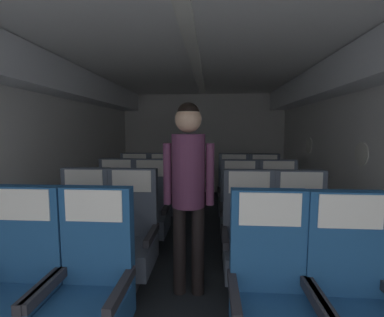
# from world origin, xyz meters

# --- Properties ---
(ground) EXTENTS (3.88, 6.68, 0.02)m
(ground) POSITION_xyz_m (0.00, 3.14, -0.01)
(ground) COLOR #23282D
(fuselage_shell) EXTENTS (3.76, 6.33, 2.28)m
(fuselage_shell) POSITION_xyz_m (0.00, 3.42, 1.65)
(fuselage_shell) COLOR silver
(fuselage_shell) RESTS_ON ground
(seat_a_left_window) EXTENTS (0.48, 0.52, 1.07)m
(seat_a_left_window) POSITION_xyz_m (-1.00, 1.62, 0.45)
(seat_a_left_window) COLOR #38383D
(seat_a_left_window) RESTS_ON ground
(seat_a_left_aisle) EXTENTS (0.48, 0.52, 1.07)m
(seat_a_left_aisle) POSITION_xyz_m (-0.54, 1.63, 0.45)
(seat_a_left_aisle) COLOR #38383D
(seat_a_left_aisle) RESTS_ON ground
(seat_a_right_aisle) EXTENTS (0.48, 0.52, 1.07)m
(seat_a_right_aisle) POSITION_xyz_m (1.00, 1.62, 0.45)
(seat_a_right_aisle) COLOR #38383D
(seat_a_right_aisle) RESTS_ON ground
(seat_a_right_window) EXTENTS (0.48, 0.52, 1.07)m
(seat_a_right_window) POSITION_xyz_m (0.54, 1.63, 0.45)
(seat_a_right_window) COLOR #38383D
(seat_a_right_window) RESTS_ON ground
(seat_b_left_window) EXTENTS (0.48, 0.52, 1.07)m
(seat_b_left_window) POSITION_xyz_m (-1.00, 2.45, 0.45)
(seat_b_left_window) COLOR #38383D
(seat_b_left_window) RESTS_ON ground
(seat_b_left_aisle) EXTENTS (0.48, 0.52, 1.07)m
(seat_b_left_aisle) POSITION_xyz_m (-0.54, 2.44, 0.45)
(seat_b_left_aisle) COLOR #38383D
(seat_b_left_aisle) RESTS_ON ground
(seat_b_right_aisle) EXTENTS (0.48, 0.52, 1.07)m
(seat_b_right_aisle) POSITION_xyz_m (0.99, 2.45, 0.45)
(seat_b_right_aisle) COLOR #38383D
(seat_b_right_aisle) RESTS_ON ground
(seat_b_right_window) EXTENTS (0.48, 0.52, 1.07)m
(seat_b_right_window) POSITION_xyz_m (0.53, 2.45, 0.45)
(seat_b_right_window) COLOR #38383D
(seat_b_right_window) RESTS_ON ground
(seat_c_left_window) EXTENTS (0.48, 0.52, 1.07)m
(seat_c_left_window) POSITION_xyz_m (-0.99, 3.29, 0.45)
(seat_c_left_window) COLOR #38383D
(seat_c_left_window) RESTS_ON ground
(seat_c_left_aisle) EXTENTS (0.48, 0.52, 1.07)m
(seat_c_left_aisle) POSITION_xyz_m (-0.55, 3.28, 0.45)
(seat_c_left_aisle) COLOR #38383D
(seat_c_left_aisle) RESTS_ON ground
(seat_c_right_aisle) EXTENTS (0.48, 0.52, 1.07)m
(seat_c_right_aisle) POSITION_xyz_m (0.99, 3.29, 0.45)
(seat_c_right_aisle) COLOR #38383D
(seat_c_right_aisle) RESTS_ON ground
(seat_c_right_window) EXTENTS (0.48, 0.52, 1.07)m
(seat_c_right_window) POSITION_xyz_m (0.53, 3.28, 0.45)
(seat_c_right_window) COLOR #38383D
(seat_c_right_window) RESTS_ON ground
(seat_d_left_window) EXTENTS (0.48, 0.52, 1.07)m
(seat_d_left_window) POSITION_xyz_m (-0.99, 4.12, 0.45)
(seat_d_left_window) COLOR #38383D
(seat_d_left_window) RESTS_ON ground
(seat_d_left_aisle) EXTENTS (0.48, 0.52, 1.07)m
(seat_d_left_aisle) POSITION_xyz_m (-0.54, 4.12, 0.45)
(seat_d_left_aisle) COLOR #38383D
(seat_d_left_aisle) RESTS_ON ground
(seat_d_right_aisle) EXTENTS (0.48, 0.52, 1.07)m
(seat_d_right_aisle) POSITION_xyz_m (0.99, 4.13, 0.45)
(seat_d_right_aisle) COLOR #38383D
(seat_d_right_aisle) RESTS_ON ground
(seat_d_right_window) EXTENTS (0.48, 0.52, 1.07)m
(seat_d_right_window) POSITION_xyz_m (0.53, 4.14, 0.45)
(seat_d_right_window) COLOR #38383D
(seat_d_right_window) RESTS_ON ground
(flight_attendant) EXTENTS (0.43, 0.28, 1.65)m
(flight_attendant) POSITION_xyz_m (0.00, 2.38, 1.02)
(flight_attendant) COLOR black
(flight_attendant) RESTS_ON ground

